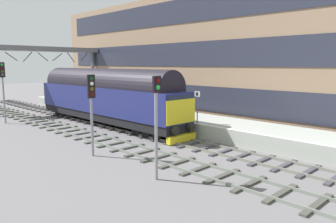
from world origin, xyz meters
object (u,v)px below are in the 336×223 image
diesel_locomotive (105,95)px  signal_post_far (3,84)px  signal_post_near (156,116)px  signal_post_mid (91,103)px  platform_number_sign (197,102)px

diesel_locomotive → signal_post_far: size_ratio=3.41×
signal_post_far → signal_post_near: bearing=-90.0°
signal_post_mid → signal_post_far: 14.00m
diesel_locomotive → signal_post_mid: size_ratio=3.94×
diesel_locomotive → signal_post_mid: 9.39m
diesel_locomotive → signal_post_far: 8.81m
signal_post_mid → platform_number_sign: 7.72m
diesel_locomotive → signal_post_far: bearing=131.2°
signal_post_mid → signal_post_far: signal_post_far is taller
signal_post_near → signal_post_far: signal_post_far is taller
signal_post_mid → signal_post_far: (0.00, 14.00, 0.43)m
diesel_locomotive → signal_post_mid: bearing=-127.9°
diesel_locomotive → platform_number_sign: 8.63m
signal_post_near → signal_post_far: bearing=90.0°
signal_post_mid → platform_number_sign: bearing=-7.6°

